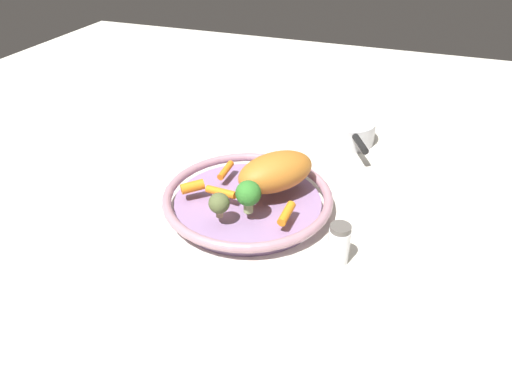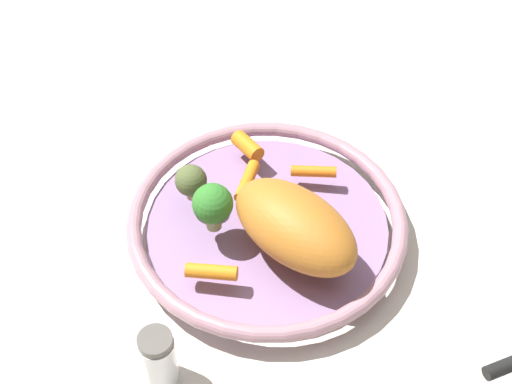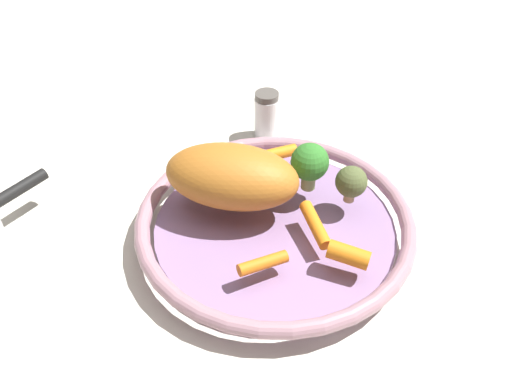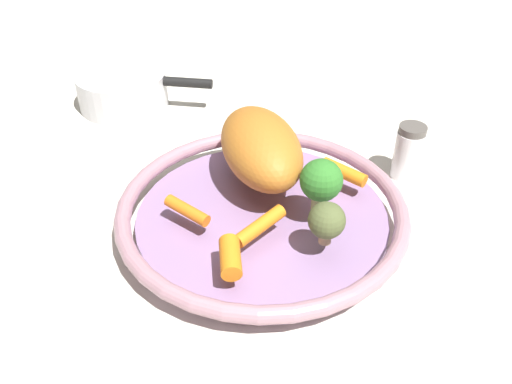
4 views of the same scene
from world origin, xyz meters
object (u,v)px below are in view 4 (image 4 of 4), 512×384
object	(u,v)px
roast_chicken_piece	(261,147)
saucepan	(124,90)
baby_carrot_near_rim	(260,226)
salt_shaker	(408,152)
baby_carrot_left	(230,257)
baby_carrot_right	(344,172)
baby_carrot_center	(187,211)
broccoli_floret_edge	(321,181)
broccoli_floret_large	(327,221)
serving_bowl	(262,214)

from	to	relation	value
roast_chicken_piece	saucepan	bearing A→B (deg)	166.54
baby_carrot_near_rim	salt_shaker	size ratio (longest dim) A/B	0.85
baby_carrot_left	salt_shaker	distance (m)	0.32
roast_chicken_piece	baby_carrot_near_rim	bearing A→B (deg)	-55.16
baby_carrot_right	baby_carrot_center	distance (m)	0.20
baby_carrot_right	baby_carrot_center	xyz separation A→B (m)	(-0.11, -0.17, -0.00)
saucepan	broccoli_floret_edge	bearing A→B (deg)	-13.28
broccoli_floret_large	baby_carrot_near_rim	bearing A→B (deg)	-158.45
salt_shaker	saucepan	world-z (taller)	salt_shaker
baby_carrot_left	broccoli_floret_large	world-z (taller)	broccoli_floret_large
roast_chicken_piece	broccoli_floret_edge	xyz separation A→B (m)	(0.10, -0.02, 0.00)
baby_carrot_center	baby_carrot_left	size ratio (longest dim) A/B	1.25
baby_carrot_center	baby_carrot_near_rim	distance (m)	0.09
baby_carrot_right	baby_carrot_left	bearing A→B (deg)	-95.52
baby_carrot_right	broccoli_floret_large	bearing A→B (deg)	-71.02
baby_carrot_center	salt_shaker	distance (m)	0.32
salt_shaker	saucepan	distance (m)	0.48
baby_carrot_right	baby_carrot_near_rim	size ratio (longest dim) A/B	0.88
salt_shaker	saucepan	bearing A→B (deg)	-170.57
serving_bowl	baby_carrot_left	bearing A→B (deg)	-71.73
broccoli_floret_edge	baby_carrot_near_rim	bearing A→B (deg)	-114.83
serving_bowl	broccoli_floret_edge	distance (m)	0.09
baby_carrot_center	baby_carrot_left	distance (m)	0.10
roast_chicken_piece	baby_carrot_center	xyz separation A→B (m)	(-0.02, -0.12, -0.03)
roast_chicken_piece	baby_carrot_right	distance (m)	0.11
baby_carrot_center	serving_bowl	bearing A→B (deg)	52.90
salt_shaker	broccoli_floret_large	bearing A→B (deg)	-90.25
baby_carrot_near_rim	broccoli_floret_edge	bearing A→B (deg)	65.17
roast_chicken_piece	baby_carrot_left	distance (m)	0.17
roast_chicken_piece	baby_carrot_center	bearing A→B (deg)	-98.74
baby_carrot_left	serving_bowl	bearing A→B (deg)	108.27
baby_carrot_left	roast_chicken_piece	bearing A→B (deg)	114.73
baby_carrot_left	broccoli_floret_large	xyz separation A→B (m)	(0.06, 0.09, 0.02)
baby_carrot_right	broccoli_floret_edge	size ratio (longest dim) A/B	0.90
baby_carrot_right	baby_carrot_left	xyz separation A→B (m)	(-0.02, -0.21, 0.00)
broccoli_floret_large	salt_shaker	size ratio (longest dim) A/B	0.63
baby_carrot_left	saucepan	size ratio (longest dim) A/B	0.22
roast_chicken_piece	baby_carrot_right	world-z (taller)	roast_chicken_piece
salt_shaker	saucepan	size ratio (longest dim) A/B	0.37
saucepan	baby_carrot_near_rim	bearing A→B (deg)	-23.32
serving_bowl	salt_shaker	world-z (taller)	salt_shaker
baby_carrot_right	saucepan	size ratio (longest dim) A/B	0.28
serving_bowl	broccoli_floret_large	xyz separation A→B (m)	(0.10, -0.02, 0.05)
baby_carrot_left	broccoli_floret_edge	size ratio (longest dim) A/B	0.71
serving_bowl	broccoli_floret_edge	xyz separation A→B (m)	(0.06, 0.03, 0.06)
saucepan	baby_carrot_right	bearing A→B (deg)	-3.97
salt_shaker	broccoli_floret_edge	bearing A→B (deg)	-100.73
baby_carrot_right	roast_chicken_piece	bearing A→B (deg)	-150.38
baby_carrot_center	broccoli_floret_edge	distance (m)	0.16
baby_carrot_center	baby_carrot_near_rim	xyz separation A→B (m)	(0.08, 0.03, 0.00)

